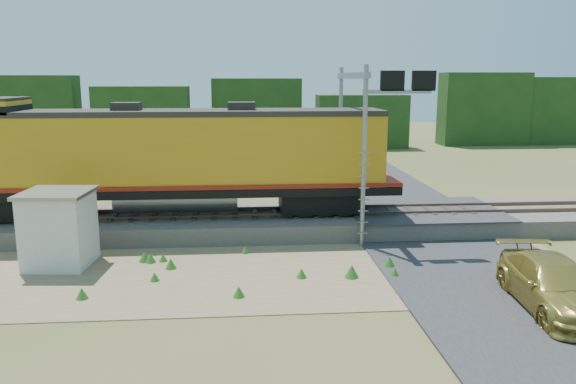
{
  "coord_description": "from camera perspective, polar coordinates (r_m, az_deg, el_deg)",
  "views": [
    {
      "loc": [
        -1.4,
        -18.95,
        6.85
      ],
      "look_at": [
        0.38,
        3.0,
        2.4
      ],
      "focal_mm": 35.0,
      "sensor_mm": 36.0,
      "label": 1
    }
  ],
  "objects": [
    {
      "name": "ground",
      "position": [
        20.2,
        -0.39,
        -8.4
      ],
      "size": [
        140.0,
        140.0,
        0.0
      ],
      "primitive_type": "plane",
      "color": "#475123",
      "rests_on": "ground"
    },
    {
      "name": "car",
      "position": [
        18.9,
        25.42,
        -8.54
      ],
      "size": [
        2.58,
        5.38,
        1.51
      ],
      "primitive_type": "imported",
      "rotation": [
        0.0,
        0.0,
        -0.09
      ],
      "color": "#AC9840",
      "rests_on": "ground"
    },
    {
      "name": "signal_gantry",
      "position": [
        24.88,
        7.66,
        8.3
      ],
      "size": [
        2.94,
        6.2,
        7.41
      ],
      "color": "gray",
      "rests_on": "ground"
    },
    {
      "name": "ballast",
      "position": [
        25.81,
        -1.38,
        -3.05
      ],
      "size": [
        70.0,
        5.0,
        0.8
      ],
      "primitive_type": "cube",
      "color": "slate",
      "rests_on": "ground"
    },
    {
      "name": "locomotive",
      "position": [
        25.39,
        -12.07,
        3.56
      ],
      "size": [
        19.84,
        3.03,
        5.12
      ],
      "color": "black",
      "rests_on": "rails"
    },
    {
      "name": "shed",
      "position": [
        22.39,
        -22.23,
        -3.43
      ],
      "size": [
        2.58,
        2.58,
        2.84
      ],
      "rotation": [
        0.0,
        0.0,
        -0.08
      ],
      "color": "silver",
      "rests_on": "ground"
    },
    {
      "name": "road",
      "position": [
        22.45,
        17.7,
        -6.66
      ],
      "size": [
        7.0,
        66.0,
        0.86
      ],
      "color": "#38383A",
      "rests_on": "ground"
    },
    {
      "name": "dirt_shoulder",
      "position": [
        20.63,
        -6.1,
        -8.0
      ],
      "size": [
        26.0,
        8.0,
        0.03
      ],
      "primitive_type": "cube",
      "color": "#8C7754",
      "rests_on": "ground"
    },
    {
      "name": "tree_line_north",
      "position": [
        57.1,
        -3.25,
        7.61
      ],
      "size": [
        130.0,
        3.0,
        6.5
      ],
      "color": "#193714",
      "rests_on": "ground"
    },
    {
      "name": "rails",
      "position": [
        25.7,
        -1.39,
        -2.02
      ],
      "size": [
        70.0,
        1.54,
        0.16
      ],
      "color": "brown",
      "rests_on": "ballast"
    },
    {
      "name": "weed_clumps",
      "position": [
        20.36,
        -10.39,
        -8.44
      ],
      "size": [
        15.0,
        6.2,
        0.56
      ],
      "primitive_type": null,
      "color": "#29641C",
      "rests_on": "ground"
    }
  ]
}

